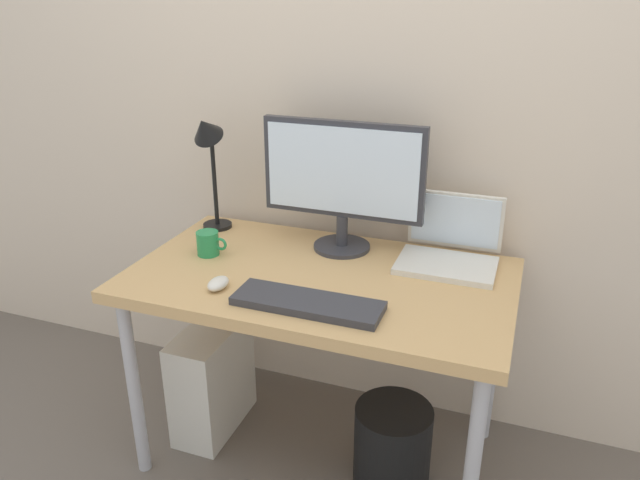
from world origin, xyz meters
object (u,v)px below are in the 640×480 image
monitor (343,178)px  wastebasket (392,446)px  keyboard (308,303)px  mouse (218,283)px  desk (320,293)px  desk_lamp (208,147)px  computer_tower (212,379)px  laptop (450,246)px  coffee_mug (208,243)px

monitor → wastebasket: monitor is taller
keyboard → mouse: 0.30m
desk → keyboard: bearing=-79.3°
wastebasket → desk_lamp: bearing=160.7°
computer_tower → laptop: bearing=16.7°
monitor → mouse: 0.55m
desk_lamp → monitor: bearing=-0.1°
coffee_mug → wastebasket: bearing=-5.7°
wastebasket → keyboard: bearing=-146.3°
mouse → wastebasket: size_ratio=0.30×
desk_lamp → computer_tower: (0.08, -0.23, -0.84)m
mouse → computer_tower: (-0.18, 0.20, -0.53)m
desk → wastebasket: size_ratio=4.10×
laptop → mouse: (-0.63, -0.44, -0.04)m
monitor → keyboard: (0.04, -0.44, -0.25)m
mouse → coffee_mug: size_ratio=0.81×
desk → mouse: mouse is taller
laptop → wastebasket: bearing=-107.9°
desk_lamp → wastebasket: size_ratio=1.52×
mouse → wastebasket: (0.54, 0.15, -0.59)m
laptop → monitor: bearing=-177.5°
desk_lamp → wastebasket: desk_lamp is taller
desk_lamp → mouse: desk_lamp is taller
keyboard → coffee_mug: coffee_mug is taller
coffee_mug → wastebasket: coffee_mug is taller
mouse → computer_tower: bearing=131.6°
monitor → keyboard: 0.50m
mouse → monitor: bearing=58.3°
monitor → coffee_mug: bearing=-153.6°
monitor → mouse: size_ratio=6.27×
laptop → desk_lamp: (-0.89, -0.02, 0.27)m
computer_tower → mouse: bearing=-48.4°
laptop → computer_tower: laptop is taller
desk_lamp → coffee_mug: desk_lamp is taller
keyboard → wastebasket: keyboard is taller
coffee_mug → keyboard: bearing=-26.7°
mouse → computer_tower: size_ratio=0.21×
coffee_mug → computer_tower: bearing=-136.3°
desk_lamp → wastebasket: 1.23m
desk → coffee_mug: coffee_mug is taller
laptop → computer_tower: size_ratio=0.76×
laptop → wastebasket: laptop is taller
wastebasket → coffee_mug: bearing=174.3°
desk → coffee_mug: 0.43m
desk → desk_lamp: bearing=156.6°
keyboard → wastebasket: (0.24, 0.16, -0.59)m
mouse → wastebasket: 0.81m
desk → monitor: bearing=89.4°
monitor → keyboard: bearing=-85.0°
monitor → laptop: monitor is taller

